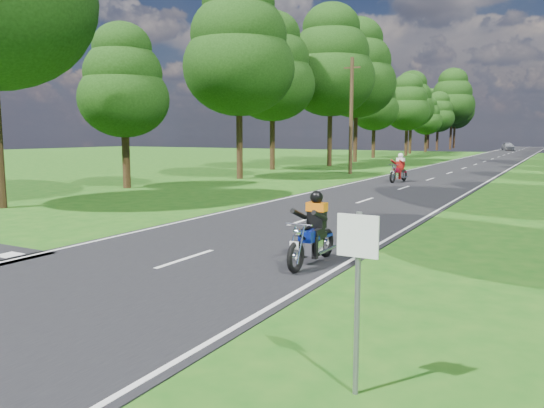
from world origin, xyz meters
The scene contains 9 objects.
ground centered at (0.00, 0.00, 0.00)m, with size 160.00×160.00×0.00m, color #185112.
main_road centered at (0.00, 50.00, 0.01)m, with size 7.00×140.00×0.02m, color black.
road_markings centered at (-0.14, 48.13, 0.02)m, with size 7.40×140.00×0.01m.
treeline centered at (1.43, 60.06, 8.25)m, with size 40.00×115.35×14.78m.
telegraph_pole centered at (-6.00, 28.00, 4.07)m, with size 1.20×0.26×8.00m.
road_sign centered at (5.50, -2.01, 1.34)m, with size 0.45×0.07×2.00m.
rider_near_blue centered at (2.69, 2.92, 0.81)m, with size 0.63×1.89×1.58m, color navy, non-canonical shape.
rider_far_red centered at (-1.20, 23.19, 0.86)m, with size 0.67×2.01×1.67m, color maroon, non-canonical shape.
distant_car centered at (-1.57, 89.65, 0.70)m, with size 1.62×4.01×1.37m, color #ABAEB2.
Camera 1 is at (7.36, -7.19, 2.81)m, focal length 35.00 mm.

